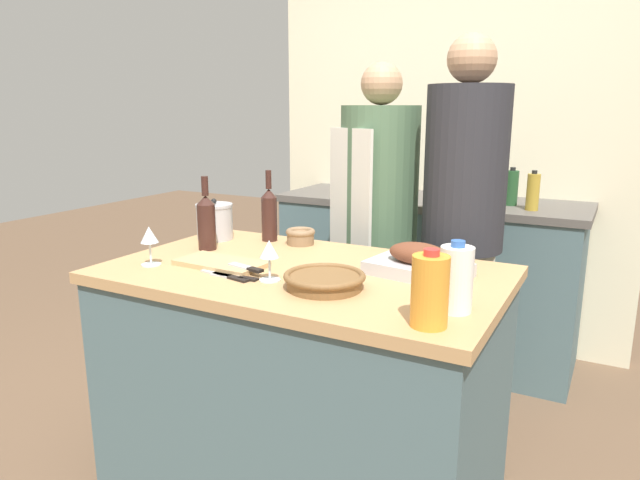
{
  "coord_description": "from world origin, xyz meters",
  "views": [
    {
      "loc": [
        0.97,
        -1.69,
        1.45
      ],
      "look_at": [
        0.0,
        0.13,
        0.96
      ],
      "focal_mm": 32.0,
      "sensor_mm": 36.0,
      "label": 1
    }
  ],
  "objects_px": {
    "mixing_bowl": "(300,236)",
    "condiment_bottle_extra": "(503,185)",
    "wine_bottle_dark": "(269,213)",
    "knife_bread": "(236,277)",
    "cutting_board": "(221,263)",
    "person_cook_aproned": "(378,222)",
    "roasting_pan": "(418,263)",
    "condiment_bottle_short": "(533,192)",
    "wine_glass_left": "(269,252)",
    "milk_jug": "(456,279)",
    "knife_paring": "(247,268)",
    "wine_glass_right": "(149,237)",
    "knife_chef": "(226,276)",
    "juice_jug": "(430,291)",
    "stock_pot": "(215,221)",
    "wicker_basket": "(325,280)",
    "condiment_bottle_tall": "(512,188)",
    "person_cook_guest": "(463,220)",
    "wine_bottle_green": "(206,221)",
    "stand_mixer": "(386,171)"
  },
  "relations": [
    {
      "from": "milk_jug",
      "to": "wine_bottle_dark",
      "type": "xyz_separation_m",
      "value": [
        -0.94,
        0.49,
        0.02
      ]
    },
    {
      "from": "wicker_basket",
      "to": "milk_jug",
      "type": "distance_m",
      "value": 0.42
    },
    {
      "from": "knife_chef",
      "to": "person_cook_guest",
      "type": "relative_size",
      "value": 0.13
    },
    {
      "from": "knife_bread",
      "to": "stand_mixer",
      "type": "height_order",
      "value": "stand_mixer"
    },
    {
      "from": "cutting_board",
      "to": "wicker_basket",
      "type": "bearing_deg",
      "value": -7.23
    },
    {
      "from": "knife_chef",
      "to": "condiment_bottle_short",
      "type": "relative_size",
      "value": 1.09
    },
    {
      "from": "person_cook_aproned",
      "to": "knife_bread",
      "type": "bearing_deg",
      "value": -69.19
    },
    {
      "from": "milk_jug",
      "to": "knife_bread",
      "type": "xyz_separation_m",
      "value": [
        -0.74,
        -0.03,
        -0.09
      ]
    },
    {
      "from": "condiment_bottle_extra",
      "to": "person_cook_aproned",
      "type": "xyz_separation_m",
      "value": [
        -0.43,
        -0.8,
        -0.12
      ]
    },
    {
      "from": "person_cook_aproned",
      "to": "wine_glass_left",
      "type": "bearing_deg",
      "value": -62.53
    },
    {
      "from": "wicker_basket",
      "to": "person_cook_aproned",
      "type": "distance_m",
      "value": 0.99
    },
    {
      "from": "condiment_bottle_tall",
      "to": "person_cook_guest",
      "type": "distance_m",
      "value": 0.7
    },
    {
      "from": "knife_chef",
      "to": "knife_paring",
      "type": "bearing_deg",
      "value": 58.65
    },
    {
      "from": "condiment_bottle_tall",
      "to": "wicker_basket",
      "type": "bearing_deg",
      "value": -99.98
    },
    {
      "from": "roasting_pan",
      "to": "wicker_basket",
      "type": "distance_m",
      "value": 0.35
    },
    {
      "from": "mixing_bowl",
      "to": "person_cook_aproned",
      "type": "xyz_separation_m",
      "value": [
        0.15,
        0.49,
        -0.02
      ]
    },
    {
      "from": "knife_paring",
      "to": "knife_chef",
      "type": "bearing_deg",
      "value": -121.35
    },
    {
      "from": "wine_glass_right",
      "to": "condiment_bottle_short",
      "type": "distance_m",
      "value": 1.89
    },
    {
      "from": "mixing_bowl",
      "to": "stock_pot",
      "type": "bearing_deg",
      "value": -166.75
    },
    {
      "from": "knife_paring",
      "to": "condiment_bottle_short",
      "type": "distance_m",
      "value": 1.64
    },
    {
      "from": "wine_glass_right",
      "to": "juice_jug",
      "type": "bearing_deg",
      "value": -5.19
    },
    {
      "from": "wine_glass_left",
      "to": "person_cook_aproned",
      "type": "height_order",
      "value": "person_cook_aproned"
    },
    {
      "from": "juice_jug",
      "to": "knife_bread",
      "type": "bearing_deg",
      "value": 170.94
    },
    {
      "from": "stand_mixer",
      "to": "knife_chef",
      "type": "bearing_deg",
      "value": -85.89
    },
    {
      "from": "knife_chef",
      "to": "knife_bread",
      "type": "height_order",
      "value": "same"
    },
    {
      "from": "juice_jug",
      "to": "mixing_bowl",
      "type": "bearing_deg",
      "value": 140.0
    },
    {
      "from": "cutting_board",
      "to": "person_cook_aproned",
      "type": "relative_size",
      "value": 0.2
    },
    {
      "from": "wine_bottle_green",
      "to": "person_cook_aproned",
      "type": "relative_size",
      "value": 0.18
    },
    {
      "from": "condiment_bottle_extra",
      "to": "cutting_board",
      "type": "bearing_deg",
      "value": -111.13
    },
    {
      "from": "wine_bottle_dark",
      "to": "knife_bread",
      "type": "xyz_separation_m",
      "value": [
        0.2,
        -0.52,
        -0.12
      ]
    },
    {
      "from": "roasting_pan",
      "to": "condiment_bottle_extra",
      "type": "bearing_deg",
      "value": 90.28
    },
    {
      "from": "wine_glass_right",
      "to": "person_cook_guest",
      "type": "height_order",
      "value": "person_cook_guest"
    },
    {
      "from": "milk_jug",
      "to": "knife_paring",
      "type": "bearing_deg",
      "value": 177.61
    },
    {
      "from": "wicker_basket",
      "to": "cutting_board",
      "type": "relative_size",
      "value": 0.78
    },
    {
      "from": "wine_bottle_green",
      "to": "condiment_bottle_short",
      "type": "relative_size",
      "value": 1.47
    },
    {
      "from": "wicker_basket",
      "to": "wine_glass_left",
      "type": "height_order",
      "value": "wine_glass_left"
    },
    {
      "from": "wine_bottle_dark",
      "to": "roasting_pan",
      "type": "bearing_deg",
      "value": -15.18
    },
    {
      "from": "mixing_bowl",
      "to": "condiment_bottle_extra",
      "type": "distance_m",
      "value": 1.41
    },
    {
      "from": "stock_pot",
      "to": "condiment_bottle_extra",
      "type": "xyz_separation_m",
      "value": [
        0.95,
        1.38,
        0.06
      ]
    },
    {
      "from": "stock_pot",
      "to": "milk_jug",
      "type": "distance_m",
      "value": 1.23
    },
    {
      "from": "wine_bottle_dark",
      "to": "stand_mixer",
      "type": "distance_m",
      "value": 1.23
    },
    {
      "from": "milk_jug",
      "to": "knife_paring",
      "type": "relative_size",
      "value": 1.31
    },
    {
      "from": "knife_chef",
      "to": "person_cook_aproned",
      "type": "xyz_separation_m",
      "value": [
        0.13,
        1.01,
        0.02
      ]
    },
    {
      "from": "roasting_pan",
      "to": "condiment_bottle_short",
      "type": "bearing_deg",
      "value": 81.1
    },
    {
      "from": "wine_glass_right",
      "to": "knife_chef",
      "type": "distance_m",
      "value": 0.35
    },
    {
      "from": "wine_glass_left",
      "to": "condiment_bottle_extra",
      "type": "height_order",
      "value": "condiment_bottle_extra"
    },
    {
      "from": "stand_mixer",
      "to": "person_cook_aproned",
      "type": "distance_m",
      "value": 0.8
    },
    {
      "from": "wicker_basket",
      "to": "milk_jug",
      "type": "height_order",
      "value": "milk_jug"
    },
    {
      "from": "wine_glass_left",
      "to": "condiment_bottle_short",
      "type": "relative_size",
      "value": 0.68
    },
    {
      "from": "wicker_basket",
      "to": "condiment_bottle_tall",
      "type": "relative_size",
      "value": 1.29
    }
  ]
}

